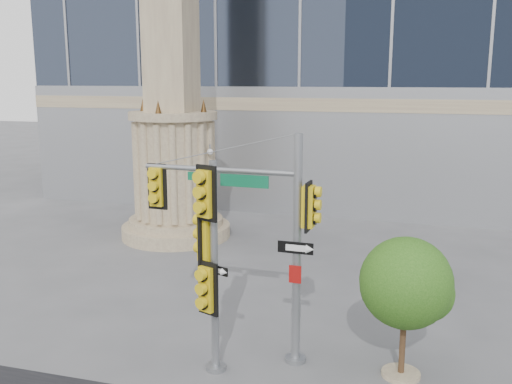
# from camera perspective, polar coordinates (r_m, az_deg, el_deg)

# --- Properties ---
(ground) EXTENTS (120.00, 120.00, 0.00)m
(ground) POSITION_cam_1_polar(r_m,az_deg,el_deg) (13.88, -0.20, -16.17)
(ground) COLOR #545456
(ground) RESTS_ON ground
(monument) EXTENTS (4.40, 4.40, 16.60)m
(monument) POSITION_cam_1_polar(r_m,az_deg,el_deg) (22.88, -8.34, 9.01)
(monument) COLOR gray
(monument) RESTS_ON ground
(main_signal_pole) EXTENTS (4.07, 0.53, 5.25)m
(main_signal_pole) POSITION_cam_1_polar(r_m,az_deg,el_deg) (12.82, 0.03, -2.93)
(main_signal_pole) COLOR slate
(main_signal_pole) RESTS_ON ground
(secondary_signal_pole) EXTENTS (0.81, 0.77, 4.73)m
(secondary_signal_pole) POSITION_cam_1_polar(r_m,az_deg,el_deg) (12.27, -4.72, -5.94)
(secondary_signal_pole) COLOR slate
(secondary_signal_pole) RESTS_ON ground
(street_tree) EXTENTS (2.01, 1.97, 3.14)m
(street_tree) POSITION_cam_1_polar(r_m,az_deg,el_deg) (12.67, 14.91, -9.13)
(street_tree) COLOR gray
(street_tree) RESTS_ON ground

